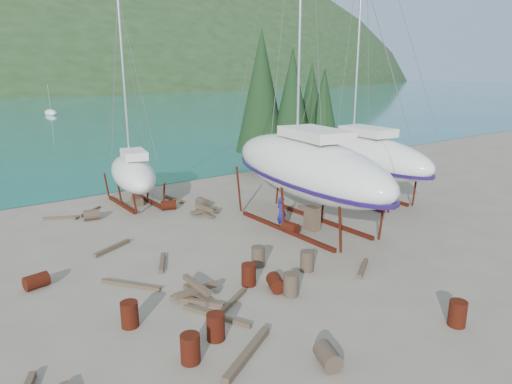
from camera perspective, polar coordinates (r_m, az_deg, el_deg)
ground at (r=20.98m, az=0.02°, el=-8.10°), size 600.00×600.00×0.00m
far_house_right at (r=209.70m, az=-25.93°, el=11.96°), size 6.60×5.60×5.60m
cypress_near_right at (r=36.61m, az=4.53°, el=11.06°), size 3.60×3.60×10.00m
cypress_mid_right at (r=36.24m, az=8.42°, el=9.53°), size 3.06×3.06×8.50m
cypress_back_left at (r=37.16m, az=0.69°, el=12.50°), size 4.14×4.14×11.50m
cypress_far_right at (r=39.40m, az=6.87°, el=10.42°), size 3.24×3.24×9.00m
moored_boat_mid at (r=98.19m, az=-24.28°, el=9.01°), size 2.00×5.00×6.05m
large_sailboat_near at (r=24.13m, az=6.19°, el=3.27°), size 6.16×13.80×20.97m
large_sailboat_far at (r=30.30m, az=12.80°, el=4.58°), size 4.42×11.77×18.20m
small_sailboat_shore at (r=29.59m, az=-15.14°, el=2.37°), size 4.14×8.14×12.45m
worker at (r=24.36m, az=3.19°, el=-2.61°), size 0.44×0.66×1.76m
drum_0 at (r=14.03m, az=-8.21°, el=-18.80°), size 0.58×0.58×0.88m
drum_1 at (r=14.02m, az=8.97°, el=-19.61°), size 0.86×1.03×0.58m
drum_2 at (r=19.97m, az=-25.76°, el=-9.99°), size 0.97×0.73×0.58m
drum_4 at (r=28.29m, az=-10.88°, el=-1.62°), size 1.02×0.83×0.58m
drum_5 at (r=19.89m, az=0.26°, el=-8.05°), size 0.58×0.58×0.88m
drum_6 at (r=23.94m, az=4.34°, el=-4.44°), size 0.68×0.94×0.58m
drum_7 at (r=16.94m, az=23.88°, el=-13.72°), size 0.58×0.58×0.88m
drum_9 at (r=27.57m, az=-19.85°, el=-2.70°), size 0.99×0.77×0.58m
drum_10 at (r=14.94m, az=-5.06°, el=-16.43°), size 0.58×0.58×0.88m
drum_11 at (r=28.50m, az=-6.68°, el=-1.33°), size 0.58×0.88×0.58m
drum_12 at (r=17.93m, az=2.48°, el=-11.28°), size 0.90×1.04×0.58m
drum_13 at (r=16.08m, az=-15.52°, el=-14.52°), size 0.58×0.58×0.88m
drum_14 at (r=18.22m, az=-0.92°, el=-10.29°), size 0.58×0.58×0.88m
drum_16 at (r=17.50m, az=4.39°, el=-11.45°), size 0.58×0.58×0.88m
drum_17 at (r=19.55m, az=6.39°, el=-8.57°), size 0.58×0.58×0.88m
timber_0 at (r=28.83m, az=-20.32°, el=-2.44°), size 2.03×1.63×0.14m
timber_1 at (r=27.64m, az=6.69°, el=-2.26°), size 0.23×1.98×0.19m
timber_3 at (r=16.23m, az=-4.99°, el=-15.18°), size 1.27×2.52×0.15m
timber_4 at (r=20.58m, az=-11.66°, el=-8.63°), size 1.06×1.80×0.17m
timber_5 at (r=16.91m, az=-3.32°, el=-13.80°), size 2.26×1.36×0.16m
timber_6 at (r=30.23m, az=-10.21°, el=-0.90°), size 0.45×1.97×0.19m
timber_7 at (r=20.13m, az=13.23°, el=-9.28°), size 1.68×1.13×0.17m
timber_8 at (r=22.77m, az=-17.54°, el=-6.68°), size 2.04×1.13×0.19m
timber_9 at (r=28.39m, az=-23.01°, el=-2.96°), size 1.96×1.03×0.15m
timber_11 at (r=18.89m, az=-15.40°, el=-11.13°), size 1.65×2.19×0.15m
timber_12 at (r=17.17m, az=-7.39°, el=-13.42°), size 1.36×1.79×0.17m
timber_16 at (r=14.28m, az=-1.08°, el=-19.54°), size 2.57×1.56×0.23m
timber_pile_fore at (r=17.51m, az=-7.41°, el=-12.03°), size 1.80×1.80×0.60m
timber_pile_aft at (r=26.85m, az=-6.49°, el=-2.31°), size 1.80×1.80×0.60m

